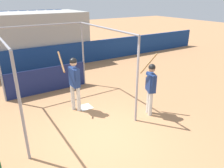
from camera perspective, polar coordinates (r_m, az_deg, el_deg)
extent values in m
plane|color=#A8754C|center=(6.43, -2.01, -13.65)|extent=(60.00, 60.00, 0.00)
cube|color=navy|center=(12.30, -19.13, 6.10)|extent=(24.00, 0.12, 1.26)
cube|color=#9E9E99|center=(13.71, -21.32, 10.92)|extent=(6.50, 3.20, 2.91)
cube|color=navy|center=(12.37, -26.26, 8.41)|extent=(0.45, 0.40, 0.10)
cube|color=navy|center=(12.51, -26.55, 9.57)|extent=(0.45, 0.06, 0.40)
cube|color=navy|center=(12.44, -23.75, 8.88)|extent=(0.45, 0.40, 0.10)
cube|color=navy|center=(12.57, -24.06, 10.03)|extent=(0.45, 0.06, 0.40)
cube|color=navy|center=(12.53, -21.27, 9.32)|extent=(0.45, 0.40, 0.10)
cube|color=navy|center=(12.66, -21.59, 10.47)|extent=(0.45, 0.06, 0.40)
cube|color=navy|center=(12.64, -18.83, 9.74)|extent=(0.45, 0.40, 0.10)
cube|color=navy|center=(12.77, -19.16, 10.88)|extent=(0.45, 0.06, 0.40)
cube|color=navy|center=(12.78, -16.42, 10.14)|extent=(0.45, 0.40, 0.10)
cube|color=navy|center=(12.91, -16.77, 11.26)|extent=(0.45, 0.06, 0.40)
cube|color=navy|center=(12.94, -14.07, 10.51)|extent=(0.45, 0.40, 0.10)
cube|color=navy|center=(13.07, -14.42, 11.62)|extent=(0.45, 0.06, 0.40)
cube|color=navy|center=(13.12, -11.77, 10.86)|extent=(0.45, 0.40, 0.10)
cube|color=navy|center=(13.25, -12.13, 11.94)|extent=(0.45, 0.06, 0.40)
cube|color=navy|center=(13.32, -9.53, 11.17)|extent=(0.45, 0.40, 0.10)
cube|color=navy|center=(13.44, -9.90, 12.25)|extent=(0.45, 0.06, 0.40)
cube|color=navy|center=(13.09, -27.03, 10.72)|extent=(0.45, 0.40, 0.10)
cube|color=navy|center=(13.23, -27.30, 11.79)|extent=(0.45, 0.06, 0.40)
cube|color=navy|center=(13.15, -24.64, 11.15)|extent=(0.45, 0.40, 0.10)
cube|color=navy|center=(13.29, -24.93, 12.22)|extent=(0.45, 0.06, 0.40)
cube|color=navy|center=(13.24, -22.27, 11.57)|extent=(0.45, 0.40, 0.10)
cube|color=navy|center=(13.38, -22.57, 12.63)|extent=(0.45, 0.06, 0.40)
cube|color=navy|center=(13.34, -19.93, 11.96)|extent=(0.45, 0.40, 0.10)
cube|color=navy|center=(13.48, -20.24, 13.01)|extent=(0.45, 0.06, 0.40)
cube|color=navy|center=(13.47, -17.62, 12.32)|extent=(0.45, 0.40, 0.10)
cube|color=navy|center=(13.61, -17.95, 13.36)|extent=(0.45, 0.06, 0.40)
cube|color=navy|center=(13.62, -15.36, 12.66)|extent=(0.45, 0.40, 0.10)
cube|color=navy|center=(13.76, -15.69, 13.68)|extent=(0.45, 0.06, 0.40)
cube|color=navy|center=(13.79, -13.14, 12.97)|extent=(0.45, 0.40, 0.10)
cube|color=navy|center=(13.93, -13.48, 13.98)|extent=(0.45, 0.06, 0.40)
cube|color=navy|center=(13.98, -10.97, 13.25)|extent=(0.45, 0.40, 0.10)
cube|color=navy|center=(14.12, -11.33, 14.25)|extent=(0.45, 0.06, 0.40)
cube|color=navy|center=(13.88, -25.45, 13.19)|extent=(0.45, 0.40, 0.10)
cube|color=navy|center=(14.03, -25.72, 14.18)|extent=(0.45, 0.06, 0.40)
cube|color=navy|center=(13.96, -23.18, 13.58)|extent=(0.45, 0.40, 0.10)
cube|color=navy|center=(14.11, -23.46, 14.56)|extent=(0.45, 0.06, 0.40)
cube|color=navy|center=(14.06, -20.94, 13.94)|extent=(0.45, 0.40, 0.10)
cube|color=navy|center=(14.21, -21.23, 14.92)|extent=(0.45, 0.06, 0.40)
cube|color=navy|center=(14.19, -18.72, 14.28)|extent=(0.45, 0.40, 0.10)
cube|color=navy|center=(14.34, -19.03, 15.24)|extent=(0.45, 0.06, 0.40)
cube|color=navy|center=(14.33, -16.54, 14.59)|extent=(0.45, 0.40, 0.10)
cube|color=navy|center=(14.48, -16.86, 15.54)|extent=(0.45, 0.06, 0.40)
cube|color=navy|center=(14.49, -14.40, 14.87)|extent=(0.45, 0.40, 0.10)
cube|color=navy|center=(14.64, -14.73, 15.82)|extent=(0.45, 0.06, 0.40)
cube|color=navy|center=(14.67, -12.31, 15.13)|extent=(0.45, 0.40, 0.10)
cube|color=navy|center=(14.82, -12.64, 16.06)|extent=(0.45, 0.06, 0.40)
cube|color=navy|center=(14.63, -26.19, 15.02)|extent=(0.45, 0.40, 0.10)
cube|color=navy|center=(14.79, -26.44, 15.94)|extent=(0.45, 0.06, 0.40)
cube|color=navy|center=(14.71, -24.01, 15.39)|extent=(0.45, 0.40, 0.10)
cube|color=navy|center=(14.87, -24.28, 16.30)|extent=(0.45, 0.06, 0.40)
cube|color=navy|center=(14.80, -21.86, 15.73)|extent=(0.45, 0.40, 0.10)
cube|color=navy|center=(14.96, -22.14, 16.63)|extent=(0.45, 0.06, 0.40)
cube|color=navy|center=(14.92, -19.73, 16.04)|extent=(0.45, 0.40, 0.10)
cube|color=navy|center=(15.08, -20.02, 16.94)|extent=(0.45, 0.06, 0.40)
cube|color=navy|center=(15.06, -17.63, 16.33)|extent=(0.45, 0.40, 0.10)
cube|color=navy|center=(15.21, -17.93, 17.22)|extent=(0.45, 0.06, 0.40)
cube|color=navy|center=(15.21, -15.57, 16.59)|extent=(0.45, 0.40, 0.10)
cube|color=navy|center=(15.37, -15.87, 17.47)|extent=(0.45, 0.06, 0.40)
cube|color=navy|center=(15.38, -13.54, 16.83)|extent=(0.45, 0.40, 0.10)
cube|color=navy|center=(15.54, -13.85, 17.70)|extent=(0.45, 0.06, 0.40)
cylinder|color=gray|center=(5.37, -22.64, -6.26)|extent=(0.07, 0.07, 2.72)
cylinder|color=gray|center=(6.62, 6.60, 0.72)|extent=(0.07, 0.07, 2.72)
cylinder|color=gray|center=(9.70, -7.53, 7.58)|extent=(0.07, 0.07, 2.72)
cylinder|color=gray|center=(7.79, -1.90, 14.44)|extent=(0.06, 3.78, 0.06)
cylinder|color=gray|center=(8.90, -18.03, 14.37)|extent=(3.33, 0.06, 0.06)
cube|color=navy|center=(9.39, -16.44, 1.02)|extent=(3.26, 0.03, 1.06)
cube|color=white|center=(8.01, -6.96, -6.01)|extent=(0.44, 0.44, 0.02)
cylinder|color=silver|center=(7.63, -8.72, -3.85)|extent=(0.14, 0.14, 0.91)
cylinder|color=silver|center=(7.75, -10.18, -3.52)|extent=(0.14, 0.14, 0.91)
cube|color=navy|center=(7.39, -9.83, 1.76)|extent=(0.24, 0.46, 0.64)
sphere|color=tan|center=(7.23, -10.08, 5.45)|extent=(0.23, 0.23, 0.23)
sphere|color=black|center=(7.22, -10.11, 5.84)|extent=(0.24, 0.24, 0.24)
cylinder|color=navy|center=(7.12, -9.38, 2.25)|extent=(0.07, 0.07, 0.35)
cylinder|color=navy|center=(7.53, -10.95, 3.24)|extent=(0.07, 0.07, 0.35)
cylinder|color=brown|center=(7.35, -13.12, 5.69)|extent=(0.16, 0.75, 0.55)
sphere|color=brown|center=(7.49, -10.28, 4.22)|extent=(0.08, 0.08, 0.08)
cylinder|color=silver|center=(7.38, 10.02, -5.13)|extent=(0.17, 0.17, 0.85)
cylinder|color=silver|center=(7.54, 9.52, -4.48)|extent=(0.17, 0.17, 0.85)
cube|color=navy|center=(7.17, 10.13, 0.38)|extent=(0.36, 0.48, 0.60)
sphere|color=#A37556|center=(7.01, 10.38, 3.93)|extent=(0.21, 0.21, 0.21)
sphere|color=black|center=(7.00, 10.41, 4.30)|extent=(0.22, 0.22, 0.22)
cylinder|color=navy|center=(6.91, 10.53, 0.73)|extent=(0.09, 0.09, 0.33)
cylinder|color=navy|center=(7.30, 9.30, 1.99)|extent=(0.09, 0.09, 0.33)
cylinder|color=#AD7F4C|center=(7.31, 9.49, 5.27)|extent=(0.41, 0.44, 0.74)
sphere|color=#AD7F4C|center=(7.18, 9.13, 2.04)|extent=(0.08, 0.08, 0.08)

